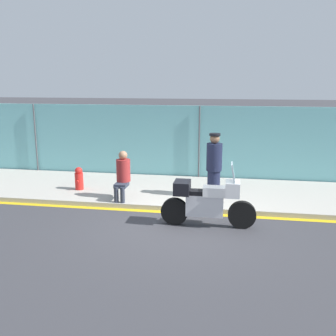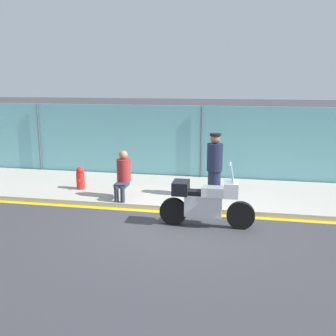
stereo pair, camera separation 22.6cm
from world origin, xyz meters
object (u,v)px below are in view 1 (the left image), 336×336
at_px(motorcycle, 207,201).
at_px(fire_hydrant, 79,179).
at_px(officer_standing, 214,165).
at_px(person_seated_on_curb, 123,173).

height_order(motorcycle, fire_hydrant, motorcycle).
bearing_deg(motorcycle, fire_hydrant, 152.33).
height_order(officer_standing, person_seated_on_curb, officer_standing).
distance_m(officer_standing, fire_hydrant, 4.03).
relative_size(person_seated_on_curb, fire_hydrant, 1.95).
distance_m(motorcycle, officer_standing, 2.01).
height_order(motorcycle, person_seated_on_curb, motorcycle).
bearing_deg(officer_standing, motorcycle, -91.16).
distance_m(officer_standing, person_seated_on_curb, 2.52).
height_order(officer_standing, fire_hydrant, officer_standing).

